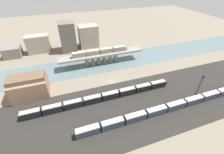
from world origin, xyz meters
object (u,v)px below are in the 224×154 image
train_yard_mid (103,97)px  warehouse_building (29,86)px  train_yard_near (168,108)px  signal_tower (199,88)px  train_on_bridge (101,51)px

train_yard_mid → warehouse_building: bearing=154.9°
train_yard_near → warehouse_building: bearing=151.6°
signal_tower → train_yard_mid: bearing=161.8°
warehouse_building → train_yard_mid: bearing=-25.1°
warehouse_building → signal_tower: 88.61m
train_yard_mid → train_on_bridge: bearing=75.3°
train_yard_mid → warehouse_building: warehouse_building is taller
signal_tower → train_yard_near: bearing=-173.0°
train_on_bridge → train_yard_mid: (-9.95, -37.88, -7.80)m
warehouse_building → signal_tower: (82.56, -32.14, 1.36)m
train_yard_mid → signal_tower: bearing=-18.2°
train_on_bridge → warehouse_building: warehouse_building is taller
train_yard_mid → warehouse_building: (-36.08, 16.87, 4.02)m
train_on_bridge → train_yard_near: train_on_bridge is taller
warehouse_building → signal_tower: bearing=-21.3°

